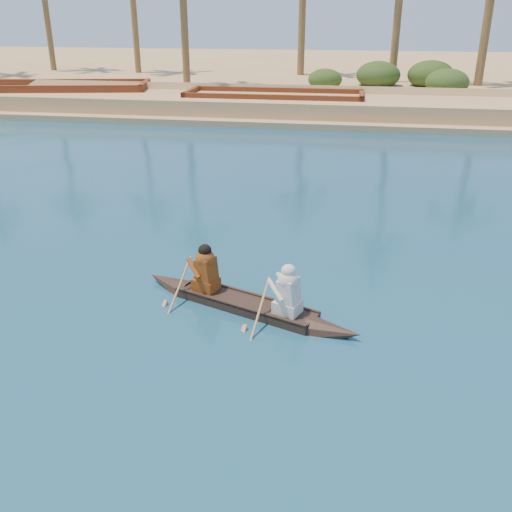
# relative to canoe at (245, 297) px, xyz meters

# --- Properties ---
(sandy_embankment) EXTENTS (150.00, 51.00, 1.50)m
(sandy_embankment) POSITION_rel_canoe_xyz_m (6.57, 46.27, 0.23)
(sandy_embankment) COLOR tan
(sandy_embankment) RESTS_ON ground
(shrub_cluster) EXTENTS (100.00, 6.00, 2.40)m
(shrub_cluster) POSITION_rel_canoe_xyz_m (6.57, 30.89, 0.90)
(shrub_cluster) COLOR #203E16
(shrub_cluster) RESTS_ON ground
(canoe) EXTENTS (5.51, 2.74, 1.55)m
(canoe) POSITION_rel_canoe_xyz_m (0.00, 0.00, 0.00)
(canoe) COLOR #2F211A
(canoe) RESTS_ON ground
(barge_left) EXTENTS (13.06, 6.65, 2.08)m
(barge_left) POSITION_rel_canoe_xyz_m (-18.45, 26.39, 0.43)
(barge_left) COLOR maroon
(barge_left) RESTS_ON ground
(barge_mid) EXTENTS (11.29, 3.87, 1.88)m
(barge_mid) POSITION_rel_canoe_xyz_m (-3.11, 25.71, 0.36)
(barge_mid) COLOR maroon
(barge_mid) RESTS_ON ground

